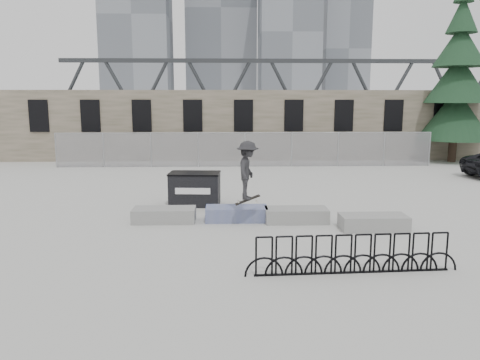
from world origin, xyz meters
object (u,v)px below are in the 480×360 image
at_px(planter_far_left, 164,214).
at_px(bike_rack, 353,255).
at_px(dumpster, 195,189).
at_px(skateboarder, 248,170).
at_px(planter_offset, 373,222).
at_px(planter_center_right, 296,214).
at_px(spruce_tree, 457,84).
at_px(planter_center_left, 237,213).

bearing_deg(planter_far_left, bike_rack, -44.11).
bearing_deg(dumpster, skateboarder, -55.39).
relative_size(planter_far_left, planter_offset, 1.00).
bearing_deg(planter_center_right, planter_far_left, 177.95).
relative_size(bike_rack, spruce_tree, 0.43).
height_order(dumpster, bike_rack, dumpster).
relative_size(planter_center_right, planter_offset, 1.00).
relative_size(planter_center_right, bike_rack, 0.41).
bearing_deg(bike_rack, planter_far_left, 135.89).
height_order(planter_far_left, dumpster, dumpster).
distance_m(planter_center_right, spruce_tree, 19.52).
distance_m(planter_far_left, planter_center_left, 2.34).
relative_size(planter_offset, bike_rack, 0.41).
height_order(planter_offset, spruce_tree, spruce_tree).
relative_size(planter_far_left, spruce_tree, 0.17).
height_order(planter_far_left, skateboarder, skateboarder).
bearing_deg(skateboarder, planter_far_left, 86.93).
distance_m(planter_center_left, dumpster, 2.78).
bearing_deg(spruce_tree, skateboarder, -132.31).
height_order(planter_far_left, planter_center_left, same).
bearing_deg(planter_center_right, bike_rack, -82.52).
height_order(planter_center_left, dumpster, dumpster).
relative_size(planter_offset, spruce_tree, 0.17).
xyz_separation_m(planter_far_left, planter_center_left, (2.34, 0.11, 0.00)).
bearing_deg(planter_offset, planter_center_right, 156.35).
xyz_separation_m(planter_far_left, skateboarder, (2.66, -0.68, 1.52)).
bearing_deg(planter_offset, dumpster, 147.84).
xyz_separation_m(planter_offset, skateboarder, (-3.80, 0.44, 1.52)).
xyz_separation_m(planter_center_left, dumpster, (-1.50, 2.31, 0.38)).
height_order(planter_far_left, planter_offset, same).
height_order(planter_center_right, spruce_tree, spruce_tree).
bearing_deg(spruce_tree, planter_offset, -122.61).
relative_size(dumpster, spruce_tree, 0.17).
height_order(dumpster, spruce_tree, spruce_tree).
height_order(planter_offset, dumpster, dumpster).
height_order(planter_center_right, dumpster, dumpster).
bearing_deg(planter_center_left, planter_far_left, -177.30).
bearing_deg(dumpster, spruce_tree, 41.81).
relative_size(bike_rack, skateboarder, 2.51).
bearing_deg(spruce_tree, dumpster, -142.37).
bearing_deg(planter_offset, planter_center_left, 163.42).
bearing_deg(planter_center_right, spruce_tree, 50.19).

